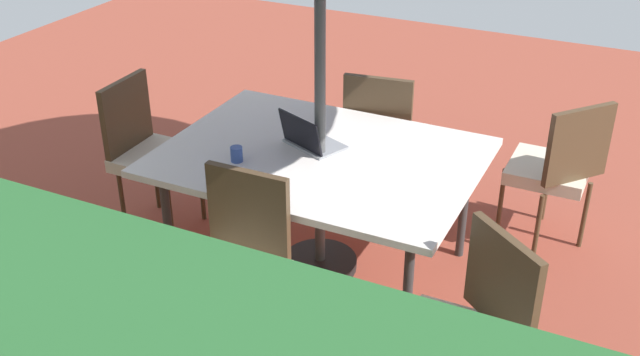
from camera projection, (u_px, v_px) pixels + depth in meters
ground_plane at (320, 268)px, 4.56m from camera, size 10.00×10.00×0.02m
dining_table at (320, 162)px, 4.22m from camera, size 1.73×1.28×0.76m
chair_southwest at (557, 165)px, 4.52m from camera, size 0.58×0.58×0.98m
chair_northwest at (469, 330)px, 3.20m from camera, size 0.58×0.58×0.98m
chair_north at (235, 262)px, 3.63m from camera, size 0.46×0.46×0.98m
chair_east at (149, 148)px, 4.73m from camera, size 0.47×0.46×0.98m
chair_south at (382, 131)px, 4.94m from camera, size 0.48×0.49×0.98m
laptop at (310, 140)px, 4.24m from camera, size 0.39×0.35×0.21m
cup at (237, 154)px, 4.09m from camera, size 0.07×0.07×0.09m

